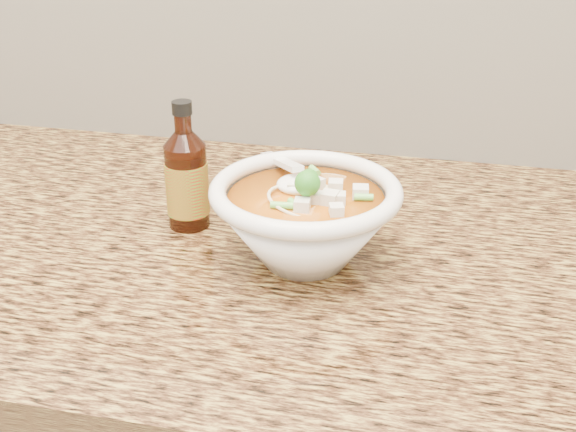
# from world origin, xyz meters

# --- Properties ---
(counter_slab) EXTENTS (4.00, 0.68, 0.04)m
(counter_slab) POSITION_xyz_m (0.00, 1.68, 0.88)
(counter_slab) COLOR #A88B3D
(counter_slab) RESTS_ON cabinet
(soup_bowl) EXTENTS (0.21, 0.23, 0.12)m
(soup_bowl) POSITION_xyz_m (0.09, 1.63, 0.95)
(soup_bowl) COLOR white
(soup_bowl) RESTS_ON counter_slab
(hot_sauce_bottle) EXTENTS (0.05, 0.05, 0.16)m
(hot_sauce_bottle) POSITION_xyz_m (-0.07, 1.69, 0.96)
(hot_sauce_bottle) COLOR #351107
(hot_sauce_bottle) RESTS_ON counter_slab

